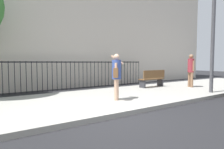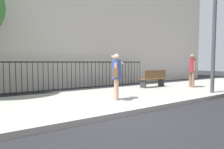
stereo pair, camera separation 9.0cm
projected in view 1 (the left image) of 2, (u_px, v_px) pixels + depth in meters
name	position (u px, v px, depth m)	size (l,w,h in m)	color
ground_plane	(120.00, 118.00, 5.19)	(60.00, 60.00, 0.00)	black
sidewalk	(85.00, 101.00, 7.01)	(28.00, 4.40, 0.15)	#9E9B93
building_facade	(41.00, 14.00, 11.93)	(28.00, 4.00, 9.19)	beige
iron_fence	(55.00, 72.00, 10.01)	(12.03, 0.04, 1.60)	black
pedestrian_on_phone	(116.00, 73.00, 6.87)	(0.67, 0.70, 1.69)	tan
pedestrian_walking	(191.00, 68.00, 10.44)	(0.42, 0.48, 1.83)	#936B4C
street_bench	(153.00, 78.00, 10.44)	(1.60, 0.45, 0.95)	brown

